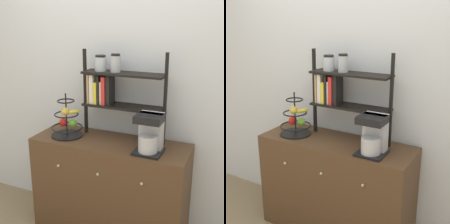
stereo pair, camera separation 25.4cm
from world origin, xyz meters
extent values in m
cube|color=silver|center=(0.00, 0.51, 1.30)|extent=(7.00, 0.05, 2.60)
cube|color=#4C331E|center=(0.00, 0.23, 0.44)|extent=(1.34, 0.46, 0.88)
sphere|color=#B2AD8C|center=(-0.37, -0.01, 0.69)|extent=(0.02, 0.02, 0.02)
sphere|color=#B2AD8C|center=(0.00, -0.01, 0.69)|extent=(0.02, 0.02, 0.02)
sphere|color=#B2AD8C|center=(0.37, -0.01, 0.69)|extent=(0.02, 0.02, 0.02)
cube|color=black|center=(0.37, 0.14, 0.89)|extent=(0.21, 0.22, 0.02)
cube|color=#B7B7BC|center=(0.37, 0.20, 1.04)|extent=(0.18, 0.09, 0.29)
cylinder|color=#B7B7BC|center=(0.37, 0.12, 0.96)|extent=(0.15, 0.15, 0.13)
cube|color=black|center=(0.37, 0.13, 1.16)|extent=(0.20, 0.17, 0.06)
cylinder|color=black|center=(-0.40, 0.20, 0.88)|extent=(0.28, 0.28, 0.01)
cylinder|color=black|center=(-0.40, 0.20, 1.08)|extent=(0.01, 0.01, 0.37)
torus|color=black|center=(-0.40, 0.20, 0.96)|extent=(0.28, 0.28, 0.01)
torus|color=black|center=(-0.40, 0.20, 1.08)|extent=(0.21, 0.21, 0.01)
torus|color=black|center=(-0.40, 0.20, 1.20)|extent=(0.15, 0.15, 0.01)
sphere|color=red|center=(-0.44, 0.21, 0.99)|extent=(0.07, 0.07, 0.07)
sphere|color=#6BAD33|center=(-0.36, 0.23, 0.99)|extent=(0.07, 0.07, 0.07)
sphere|color=orange|center=(-0.46, 0.24, 0.99)|extent=(0.08, 0.08, 0.08)
ellipsoid|color=yellow|center=(-0.35, 0.22, 1.10)|extent=(0.12, 0.14, 0.04)
sphere|color=gold|center=(-0.39, 0.17, 1.11)|extent=(0.07, 0.07, 0.07)
cube|color=black|center=(-0.29, 0.35, 1.25)|extent=(0.02, 0.02, 0.75)
cube|color=black|center=(0.43, 0.35, 1.25)|extent=(0.02, 0.02, 0.75)
cube|color=black|center=(0.07, 0.35, 1.16)|extent=(0.69, 0.20, 0.02)
cube|color=black|center=(0.07, 0.35, 1.44)|extent=(0.69, 0.20, 0.02)
cube|color=tan|center=(-0.22, 0.35, 1.30)|extent=(0.02, 0.16, 0.25)
cube|color=white|center=(-0.19, 0.35, 1.30)|extent=(0.03, 0.15, 0.25)
cube|color=yellow|center=(-0.16, 0.35, 1.27)|extent=(0.03, 0.16, 0.19)
cube|color=black|center=(-0.13, 0.35, 1.30)|extent=(0.02, 0.15, 0.25)
cube|color=white|center=(-0.11, 0.35, 1.27)|extent=(0.02, 0.14, 0.19)
cube|color=red|center=(-0.08, 0.35, 1.29)|extent=(0.03, 0.16, 0.24)
cube|color=black|center=(-0.05, 0.35, 1.30)|extent=(0.03, 0.13, 0.25)
cylinder|color=silver|center=(-0.14, 0.35, 1.51)|extent=(0.10, 0.10, 0.12)
cylinder|color=black|center=(-0.14, 0.35, 1.58)|extent=(0.09, 0.09, 0.02)
cylinder|color=#ADB2B7|center=(0.00, 0.35, 1.52)|extent=(0.08, 0.08, 0.13)
cylinder|color=black|center=(0.00, 0.35, 1.59)|extent=(0.08, 0.08, 0.02)
camera|label=1|loc=(1.00, -2.00, 1.89)|focal=50.00mm
camera|label=2|loc=(1.23, -1.89, 1.89)|focal=50.00mm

